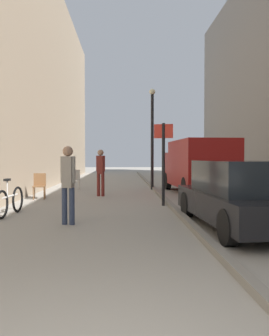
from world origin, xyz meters
TOP-DOWN VIEW (x-y plane):
  - ground_plane at (0.00, 12.00)m, footprint 80.00×80.00m
  - building_facade_left at (-4.63, 12.00)m, footprint 2.05×40.00m
  - kerb_strip at (1.58, 12.00)m, footprint 0.16×40.00m
  - pedestrian_main_foreground at (-0.77, 11.58)m, footprint 0.35×0.26m
  - pedestrian_mid_block at (-1.14, 5.87)m, footprint 0.35×0.25m
  - delivery_van at (3.25, 12.47)m, footprint 2.30×5.35m
  - parked_car at (2.64, 5.37)m, footprint 2.05×4.30m
  - street_sign_post at (1.38, 8.84)m, footprint 0.59×0.19m
  - lamp_post at (1.50, 14.29)m, footprint 0.28×0.28m
  - bicycle_leaning at (-2.85, 7.14)m, footprint 0.18×1.77m
  - cafe_chair_near_window at (-2.17, 14.53)m, footprint 0.51×0.51m
  - cafe_chair_by_doorway at (-2.96, 10.75)m, footprint 0.49×0.49m

SIDE VIEW (x-z plane):
  - ground_plane at x=0.00m, z-range 0.00..0.00m
  - kerb_strip at x=1.58m, z-range 0.00..0.12m
  - bicycle_leaning at x=-2.85m, z-range -0.11..0.87m
  - cafe_chair_near_window at x=-2.17m, z-range 0.08..1.02m
  - cafe_chair_by_doorway at x=-2.96m, z-range 0.08..1.02m
  - parked_car at x=2.64m, z-range -0.01..1.44m
  - pedestrian_mid_block at x=-1.14m, z-range 0.14..1.92m
  - pedestrian_main_foreground at x=-0.77m, z-range 0.14..1.98m
  - delivery_van at x=3.25m, z-range 0.09..2.31m
  - street_sign_post at x=1.38m, z-range 0.25..2.85m
  - lamp_post at x=1.50m, z-range 0.34..5.10m
  - building_facade_left at x=-4.63m, z-range 0.00..11.53m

